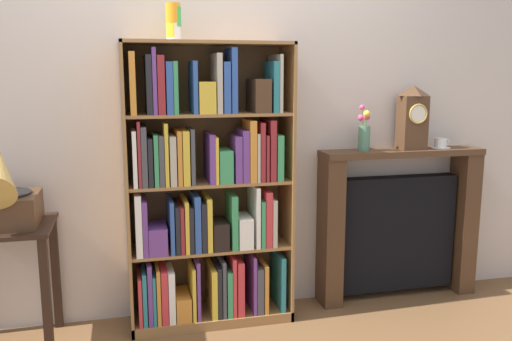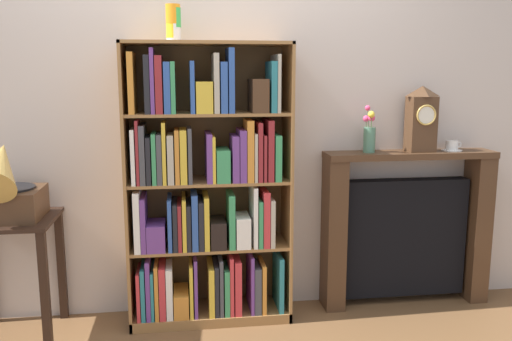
{
  "view_description": "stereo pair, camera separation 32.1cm",
  "coord_description": "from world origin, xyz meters",
  "px_view_note": "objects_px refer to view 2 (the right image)",
  "views": [
    {
      "loc": [
        -0.47,
        -2.96,
        1.49
      ],
      "look_at": [
        0.28,
        0.11,
        0.92
      ],
      "focal_mm": 37.84,
      "sensor_mm": 36.0,
      "label": 1
    },
    {
      "loc": [
        -0.16,
        -3.02,
        1.49
      ],
      "look_at": [
        0.28,
        0.11,
        0.92
      ],
      "focal_mm": 37.84,
      "sensor_mm": 36.0,
      "label": 2
    }
  ],
  "objects_px": {
    "mantel_clock": "(421,119)",
    "teacup_with_saucer": "(452,146)",
    "side_table_left": "(13,251)",
    "gramophone": "(4,186)",
    "bookshelf": "(206,197)",
    "fireplace_mantel": "(405,229)",
    "flower_vase": "(369,135)",
    "cup_stack": "(173,23)"
  },
  "relations": [
    {
      "from": "mantel_clock",
      "to": "teacup_with_saucer",
      "type": "relative_size",
      "value": 3.13
    },
    {
      "from": "side_table_left",
      "to": "gramophone",
      "type": "xyz_separation_m",
      "value": [
        0.0,
        -0.06,
        0.38
      ]
    },
    {
      "from": "mantel_clock",
      "to": "side_table_left",
      "type": "bearing_deg",
      "value": -176.97
    },
    {
      "from": "bookshelf",
      "to": "fireplace_mantel",
      "type": "height_order",
      "value": "bookshelf"
    },
    {
      "from": "side_table_left",
      "to": "mantel_clock",
      "type": "relative_size",
      "value": 1.7
    },
    {
      "from": "teacup_with_saucer",
      "to": "flower_vase",
      "type": "bearing_deg",
      "value": -179.57
    },
    {
      "from": "cup_stack",
      "to": "teacup_with_saucer",
      "type": "distance_m",
      "value": 1.88
    },
    {
      "from": "bookshelf",
      "to": "flower_vase",
      "type": "bearing_deg",
      "value": 3.23
    },
    {
      "from": "bookshelf",
      "to": "fireplace_mantel",
      "type": "bearing_deg",
      "value": 3.52
    },
    {
      "from": "gramophone",
      "to": "flower_vase",
      "type": "xyz_separation_m",
      "value": [
        2.1,
        0.19,
        0.22
      ]
    },
    {
      "from": "bookshelf",
      "to": "flower_vase",
      "type": "distance_m",
      "value": 1.07
    },
    {
      "from": "side_table_left",
      "to": "flower_vase",
      "type": "relative_size",
      "value": 2.39
    },
    {
      "from": "bookshelf",
      "to": "fireplace_mantel",
      "type": "xyz_separation_m",
      "value": [
        1.29,
        0.08,
        -0.27
      ]
    },
    {
      "from": "flower_vase",
      "to": "fireplace_mantel",
      "type": "bearing_deg",
      "value": 4.58
    },
    {
      "from": "side_table_left",
      "to": "fireplace_mantel",
      "type": "distance_m",
      "value": 2.38
    },
    {
      "from": "cup_stack",
      "to": "gramophone",
      "type": "relative_size",
      "value": 0.4
    },
    {
      "from": "flower_vase",
      "to": "teacup_with_saucer",
      "type": "distance_m",
      "value": 0.56
    },
    {
      "from": "gramophone",
      "to": "flower_vase",
      "type": "relative_size",
      "value": 1.75
    },
    {
      "from": "side_table_left",
      "to": "bookshelf",
      "type": "bearing_deg",
      "value": 3.67
    },
    {
      "from": "teacup_with_saucer",
      "to": "cup_stack",
      "type": "bearing_deg",
      "value": -178.63
    },
    {
      "from": "fireplace_mantel",
      "to": "mantel_clock",
      "type": "relative_size",
      "value": 2.65
    },
    {
      "from": "fireplace_mantel",
      "to": "bookshelf",
      "type": "bearing_deg",
      "value": -176.48
    },
    {
      "from": "side_table_left",
      "to": "fireplace_mantel",
      "type": "bearing_deg",
      "value": 3.59
    },
    {
      "from": "bookshelf",
      "to": "cup_stack",
      "type": "relative_size",
      "value": 8.21
    },
    {
      "from": "gramophone",
      "to": "mantel_clock",
      "type": "distance_m",
      "value": 2.46
    },
    {
      "from": "cup_stack",
      "to": "flower_vase",
      "type": "xyz_separation_m",
      "value": [
        1.18,
        0.04,
        -0.65
      ]
    },
    {
      "from": "cup_stack",
      "to": "fireplace_mantel",
      "type": "distance_m",
      "value": 1.93
    },
    {
      "from": "bookshelf",
      "to": "cup_stack",
      "type": "bearing_deg",
      "value": 173.16
    },
    {
      "from": "bookshelf",
      "to": "mantel_clock",
      "type": "distance_m",
      "value": 1.42
    },
    {
      "from": "bookshelf",
      "to": "flower_vase",
      "type": "height_order",
      "value": "bookshelf"
    },
    {
      "from": "mantel_clock",
      "to": "cup_stack",
      "type": "bearing_deg",
      "value": -178.51
    },
    {
      "from": "bookshelf",
      "to": "mantel_clock",
      "type": "height_order",
      "value": "bookshelf"
    },
    {
      "from": "cup_stack",
      "to": "side_table_left",
      "type": "xyz_separation_m",
      "value": [
        -0.92,
        -0.09,
        -1.26
      ]
    },
    {
      "from": "teacup_with_saucer",
      "to": "side_table_left",
      "type": "bearing_deg",
      "value": -177.17
    },
    {
      "from": "fireplace_mantel",
      "to": "mantel_clock",
      "type": "distance_m",
      "value": 0.72
    },
    {
      "from": "bookshelf",
      "to": "fireplace_mantel",
      "type": "distance_m",
      "value": 1.32
    },
    {
      "from": "bookshelf",
      "to": "gramophone",
      "type": "xyz_separation_m",
      "value": [
        -1.09,
        -0.13,
        0.12
      ]
    },
    {
      "from": "gramophone",
      "to": "teacup_with_saucer",
      "type": "distance_m",
      "value": 2.66
    },
    {
      "from": "cup_stack",
      "to": "flower_vase",
      "type": "bearing_deg",
      "value": 1.82
    },
    {
      "from": "bookshelf",
      "to": "gramophone",
      "type": "bearing_deg",
      "value": -173.24
    },
    {
      "from": "side_table_left",
      "to": "teacup_with_saucer",
      "type": "bearing_deg",
      "value": 2.83
    },
    {
      "from": "fireplace_mantel",
      "to": "side_table_left",
      "type": "bearing_deg",
      "value": -176.41
    }
  ]
}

